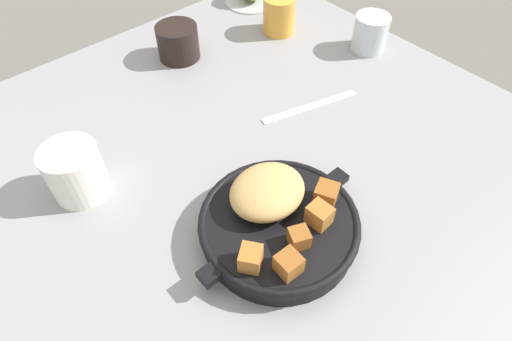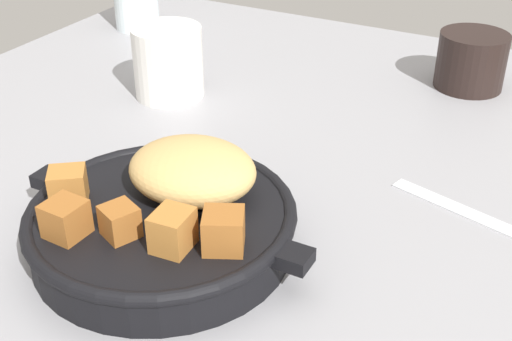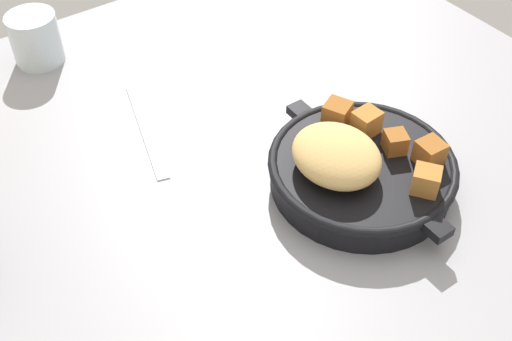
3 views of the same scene
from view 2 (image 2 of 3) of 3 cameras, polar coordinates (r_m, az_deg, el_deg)
ground_plane at (r=64.12cm, az=1.38°, el=-3.37°), size 102.41×103.36×2.40cm
cast_iron_skillet at (r=56.46cm, az=-7.65°, el=-3.80°), size 26.78×22.48×8.17cm
butter_knife at (r=63.66cm, az=19.18°, el=-4.10°), size 19.30×6.85×0.36cm
coffee_mug_dark at (r=89.53cm, az=17.75°, el=8.84°), size 8.53×8.53×7.00cm
ceramic_mug_white at (r=83.38cm, az=-7.45°, el=9.09°), size 8.46×8.46×8.67cm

